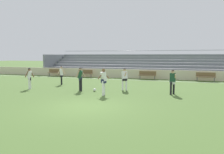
% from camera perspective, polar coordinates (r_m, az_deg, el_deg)
% --- Properties ---
extents(ground_plane, '(160.00, 160.00, 0.00)m').
position_cam_1_polar(ground_plane, '(11.09, -6.94, -7.76)').
color(ground_plane, '#4C6B30').
extents(field_line_sideline, '(44.00, 0.12, 0.01)m').
position_cam_1_polar(field_line_sideline, '(23.06, 6.66, -0.79)').
color(field_line_sideline, white).
rests_on(field_line_sideline, ground).
extents(sideline_wall, '(48.00, 0.16, 1.00)m').
position_cam_1_polar(sideline_wall, '(24.56, 7.42, 0.76)').
color(sideline_wall, beige).
rests_on(sideline_wall, ground).
extents(bleacher_stand, '(24.01, 5.89, 3.27)m').
position_cam_1_polar(bleacher_stand, '(28.26, 6.38, 3.26)').
color(bleacher_stand, '#B2B2B7').
rests_on(bleacher_stand, ground).
extents(bench_far_right, '(1.80, 0.40, 0.90)m').
position_cam_1_polar(bench_far_right, '(25.81, -7.00, 1.09)').
color(bench_far_right, brown).
rests_on(bench_far_right, ground).
extents(bench_far_left, '(1.80, 0.40, 0.90)m').
position_cam_1_polar(bench_far_left, '(23.63, 9.19, 0.65)').
color(bench_far_left, brown).
rests_on(bench_far_left, ground).
extents(bench_near_bin, '(1.80, 0.40, 0.90)m').
position_cam_1_polar(bench_near_bin, '(23.41, 23.15, 0.22)').
color(bench_near_bin, brown).
rests_on(bench_near_bin, ground).
extents(bench_near_wall_gap, '(1.80, 0.40, 0.90)m').
position_cam_1_polar(bench_near_wall_gap, '(27.78, -14.56, 1.27)').
color(bench_near_wall_gap, brown).
rests_on(bench_near_wall_gap, ground).
extents(player_dark_deep_cover, '(0.64, 0.49, 1.71)m').
position_cam_1_polar(player_dark_deep_cover, '(15.92, -8.20, 0.02)').
color(player_dark_deep_cover, black).
rests_on(player_dark_deep_cover, ground).
extents(player_white_on_ball, '(0.70, 0.49, 1.73)m').
position_cam_1_polar(player_white_on_ball, '(14.07, -2.21, -0.61)').
color(player_white_on_ball, white).
rests_on(player_white_on_ball, ground).
extents(player_dark_pressing_high, '(0.45, 0.61, 1.62)m').
position_cam_1_polar(player_dark_pressing_high, '(14.87, 15.45, -0.76)').
color(player_dark_pressing_high, black).
rests_on(player_dark_pressing_high, ground).
extents(player_white_challenging, '(0.68, 0.52, 1.61)m').
position_cam_1_polar(player_white_challenging, '(17.86, -20.63, 0.09)').
color(player_white_challenging, white).
rests_on(player_white_challenging, ground).
extents(player_white_wide_left, '(0.62, 0.47, 1.62)m').
position_cam_1_polar(player_white_wide_left, '(19.76, -13.02, 0.81)').
color(player_white_wide_left, black).
rests_on(player_white_wide_left, ground).
extents(player_white_trailing_run, '(0.51, 0.72, 1.64)m').
position_cam_1_polar(player_white_trailing_run, '(16.08, 3.27, -0.05)').
color(player_white_trailing_run, white).
rests_on(player_white_trailing_run, ground).
extents(soccer_ball, '(0.22, 0.22, 0.22)m').
position_cam_1_polar(soccer_ball, '(15.71, -4.56, -3.37)').
color(soccer_ball, white).
rests_on(soccer_ball, ground).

